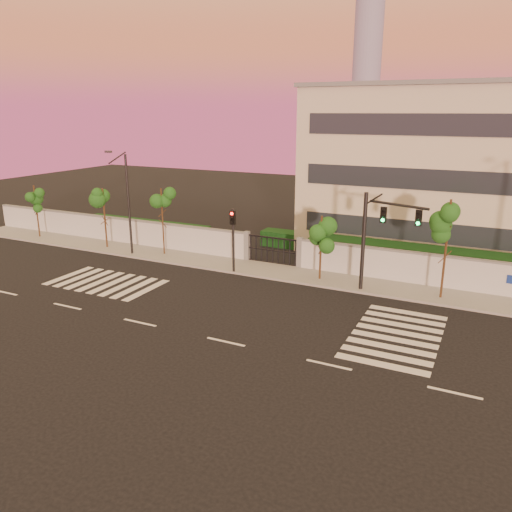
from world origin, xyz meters
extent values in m
plane|color=black|center=(0.00, 0.00, 0.00)|extent=(120.00, 120.00, 0.00)
cube|color=gray|center=(0.00, 10.50, 0.07)|extent=(60.00, 3.00, 0.15)
cube|color=silver|center=(-17.50, 12.00, 1.00)|extent=(25.00, 0.30, 2.00)
cube|color=slate|center=(-17.50, 12.00, 2.06)|extent=(25.00, 0.36, 0.12)
cube|color=slate|center=(-5.00, 12.00, 1.10)|extent=(0.35, 0.35, 2.20)
cube|color=slate|center=(-1.00, 12.00, 1.10)|extent=(0.35, 0.35, 2.20)
cube|color=#103613|center=(9.00, 14.50, 0.90)|extent=(20.00, 2.00, 1.80)
cube|color=#103613|center=(-16.00, 14.50, 0.70)|extent=(12.00, 1.80, 1.40)
cube|color=#103613|center=(-3.00, 17.00, 0.60)|extent=(6.00, 1.50, 1.20)
cube|color=beige|center=(9.00, 22.00, 6.00)|extent=(24.00, 12.00, 12.00)
cube|color=#262D38|center=(9.00, 15.98, 2.50)|extent=(22.00, 0.08, 1.40)
cube|color=#262D38|center=(9.00, 15.98, 6.00)|extent=(22.00, 0.08, 1.40)
cube|color=#262D38|center=(9.00, 15.98, 9.50)|extent=(22.00, 0.08, 1.40)
cube|color=slate|center=(9.00, 22.00, 12.10)|extent=(24.40, 12.40, 0.30)
cylinder|color=gray|center=(-65.00, 280.00, 55.00)|extent=(16.00, 16.00, 110.00)
cube|color=silver|center=(-14.00, 4.00, 0.01)|extent=(0.50, 4.00, 0.02)
cube|color=silver|center=(-13.10, 4.00, 0.01)|extent=(0.50, 4.00, 0.02)
cube|color=silver|center=(-12.20, 4.00, 0.01)|extent=(0.50, 4.00, 0.02)
cube|color=silver|center=(-11.30, 4.00, 0.01)|extent=(0.50, 4.00, 0.02)
cube|color=silver|center=(-10.40, 4.00, 0.01)|extent=(0.50, 4.00, 0.02)
cube|color=silver|center=(-9.50, 4.00, 0.01)|extent=(0.50, 4.00, 0.02)
cube|color=silver|center=(-8.60, 4.00, 0.01)|extent=(0.50, 4.00, 0.02)
cube|color=silver|center=(-7.70, 4.00, 0.01)|extent=(0.50, 4.00, 0.02)
cube|color=silver|center=(7.00, 1.00, 0.01)|extent=(4.00, 0.50, 0.02)
cube|color=silver|center=(7.00, 1.90, 0.01)|extent=(4.00, 0.50, 0.02)
cube|color=silver|center=(7.00, 2.80, 0.01)|extent=(4.00, 0.50, 0.02)
cube|color=silver|center=(7.00, 3.70, 0.01)|extent=(4.00, 0.50, 0.02)
cube|color=silver|center=(7.00, 4.60, 0.01)|extent=(4.00, 0.50, 0.02)
cube|color=silver|center=(7.00, 5.50, 0.01)|extent=(4.00, 0.50, 0.02)
cube|color=silver|center=(7.00, 6.40, 0.01)|extent=(4.00, 0.50, 0.02)
cube|color=silver|center=(7.00, 7.30, 0.01)|extent=(4.00, 0.50, 0.02)
cube|color=silver|center=(-15.00, 0.00, 0.01)|extent=(2.00, 0.15, 0.01)
cube|color=silver|center=(-10.00, 0.00, 0.01)|extent=(2.00, 0.15, 0.01)
cube|color=silver|center=(-5.00, 0.00, 0.01)|extent=(2.00, 0.15, 0.01)
cube|color=silver|center=(0.00, 0.00, 0.01)|extent=(2.00, 0.15, 0.01)
cube|color=silver|center=(5.00, 0.00, 0.01)|extent=(2.00, 0.15, 0.01)
cube|color=silver|center=(10.00, 0.00, 0.01)|extent=(2.00, 0.15, 0.01)
cylinder|color=#382314|center=(-23.84, 10.36, 2.23)|extent=(0.12, 0.12, 4.47)
sphere|color=#1C4E16|center=(-23.84, 10.36, 3.58)|extent=(1.11, 1.11, 1.11)
sphere|color=#1C4E16|center=(-23.49, 10.56, 2.91)|extent=(0.85, 0.85, 0.85)
sphere|color=#1C4E16|center=(-24.14, 10.21, 3.13)|extent=(0.80, 0.80, 0.80)
cylinder|color=#382314|center=(-16.36, 10.25, 2.36)|extent=(0.13, 0.13, 4.73)
sphere|color=#1C4E16|center=(-16.36, 10.25, 3.78)|extent=(1.18, 1.18, 1.18)
sphere|color=#1C4E16|center=(-15.99, 10.46, 3.07)|extent=(0.90, 0.90, 0.90)
sphere|color=#1C4E16|center=(-16.69, 10.09, 3.31)|extent=(0.86, 0.86, 0.86)
cylinder|color=#382314|center=(-11.21, 10.64, 2.51)|extent=(0.11, 0.11, 5.02)
sphere|color=#1C4E16|center=(-11.21, 10.64, 4.01)|extent=(1.00, 1.00, 1.00)
sphere|color=#1C4E16|center=(-10.90, 10.82, 3.26)|extent=(0.76, 0.76, 0.76)
sphere|color=#1C4E16|center=(-11.49, 10.50, 3.51)|extent=(0.73, 0.73, 0.73)
cylinder|color=#382314|center=(1.06, 10.23, 2.09)|extent=(0.13, 0.13, 4.19)
sphere|color=#1C4E16|center=(1.06, 10.23, 3.35)|extent=(1.18, 1.18, 1.18)
sphere|color=#1C4E16|center=(1.44, 10.44, 2.72)|extent=(0.90, 0.90, 0.90)
sphere|color=#1C4E16|center=(0.74, 10.06, 2.93)|extent=(0.86, 0.86, 0.86)
cylinder|color=#382314|center=(8.34, 10.10, 2.88)|extent=(0.13, 0.13, 5.77)
sphere|color=#1C4E16|center=(8.34, 10.10, 4.61)|extent=(1.20, 1.20, 1.20)
sphere|color=#1C4E16|center=(8.72, 10.32, 3.75)|extent=(0.91, 0.91, 0.91)
sphere|color=#1C4E16|center=(8.01, 9.94, 4.04)|extent=(0.87, 0.87, 0.87)
cylinder|color=black|center=(3.87, 9.53, 2.96)|extent=(0.23, 0.23, 5.92)
cylinder|color=black|center=(5.68, 9.53, 5.35)|extent=(3.47, 1.36, 0.15)
cube|color=black|center=(4.92, 9.48, 4.73)|extent=(0.33, 0.17, 0.86)
sphere|color=#0CF259|center=(4.92, 9.37, 4.46)|extent=(0.19, 0.19, 0.19)
cube|color=black|center=(6.83, 9.48, 4.73)|extent=(0.33, 0.17, 0.86)
sphere|color=#0CF259|center=(6.83, 9.37, 4.46)|extent=(0.19, 0.19, 0.19)
cylinder|color=black|center=(-4.53, 9.14, 2.18)|extent=(0.15, 0.15, 4.36)
cube|color=black|center=(-4.53, 9.09, 3.78)|extent=(0.34, 0.17, 0.87)
sphere|color=red|center=(-4.53, 8.98, 4.05)|extent=(0.19, 0.19, 0.19)
cylinder|color=black|center=(-13.43, 9.67, 3.71)|extent=(0.17, 0.17, 7.42)
cylinder|color=black|center=(-13.43, 8.83, 7.24)|extent=(0.09, 1.78, 0.72)
cube|color=#3F3F44|center=(-13.43, 8.00, 7.70)|extent=(0.46, 0.23, 0.14)
camera|label=1|loc=(10.54, -18.42, 10.34)|focal=35.00mm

